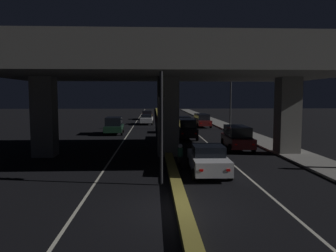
% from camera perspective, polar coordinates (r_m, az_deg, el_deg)
% --- Properties ---
extents(ground_plane, '(200.00, 200.00, 0.00)m').
position_cam_1_polar(ground_plane, '(12.08, 2.43, -14.41)').
color(ground_plane, black).
extents(lane_line_left_inner, '(0.12, 126.00, 0.00)m').
position_cam_1_polar(lane_line_left_inner, '(46.59, -5.94, 0.12)').
color(lane_line_left_inner, beige).
rests_on(lane_line_left_inner, ground_plane).
extents(lane_line_right_inner, '(0.12, 126.00, 0.00)m').
position_cam_1_polar(lane_line_right_inner, '(46.75, 3.27, 0.16)').
color(lane_line_right_inner, beige).
rests_on(lane_line_right_inner, ground_plane).
extents(median_divider, '(0.50, 126.00, 0.29)m').
position_cam_1_polar(median_divider, '(46.51, -1.33, 0.32)').
color(median_divider, olive).
rests_on(median_divider, ground_plane).
extents(sidewalk_right, '(2.59, 126.00, 0.13)m').
position_cam_1_polar(sidewalk_right, '(40.75, 11.43, -0.58)').
color(sidewalk_right, gray).
rests_on(sidewalk_right, ground_plane).
extents(elevated_overpass, '(23.35, 12.64, 8.28)m').
position_cam_1_polar(elevated_overpass, '(22.56, -0.01, 10.63)').
color(elevated_overpass, slate).
rests_on(elevated_overpass, ground_plane).
extents(traffic_light_left_of_median, '(0.30, 0.49, 5.16)m').
position_cam_1_polar(traffic_light_left_of_median, '(14.80, -1.20, 3.10)').
color(traffic_light_left_of_median, black).
rests_on(traffic_light_left_of_median, ground_plane).
extents(street_lamp, '(2.21, 0.32, 8.58)m').
position_cam_1_polar(street_lamp, '(40.34, 10.49, 6.44)').
color(street_lamp, '#2D2D30').
rests_on(street_lamp, ground_plane).
extents(car_white_lead, '(1.99, 4.39, 1.53)m').
position_cam_1_polar(car_white_lead, '(17.30, 6.95, -5.83)').
color(car_white_lead, silver).
rests_on(car_white_lead, ground_plane).
extents(car_dark_red_second, '(2.01, 4.69, 1.79)m').
position_cam_1_polar(car_dark_red_second, '(25.64, 11.97, -1.89)').
color(car_dark_red_second, '#591414').
rests_on(car_dark_red_second, ground_plane).
extents(car_black_third, '(1.85, 4.35, 1.90)m').
position_cam_1_polar(car_black_third, '(31.40, 3.26, -0.43)').
color(car_black_third, black).
rests_on(car_black_third, ground_plane).
extents(car_black_fourth, '(2.07, 4.07, 1.83)m').
position_cam_1_polar(car_black_fourth, '(36.84, 2.49, 0.28)').
color(car_black_fourth, black).
rests_on(car_black_fourth, ground_plane).
extents(car_dark_red_fifth, '(2.06, 4.87, 1.75)m').
position_cam_1_polar(car_dark_red_fifth, '(43.91, 5.92, 1.04)').
color(car_dark_red_fifth, '#591414').
rests_on(car_dark_red_fifth, ground_plane).
extents(car_dark_green_lead_oncoming, '(2.13, 4.09, 1.84)m').
position_cam_1_polar(car_dark_green_lead_oncoming, '(35.75, -9.40, 0.14)').
color(car_dark_green_lead_oncoming, black).
rests_on(car_dark_green_lead_oncoming, ground_plane).
extents(car_white_second_oncoming, '(1.96, 4.44, 1.44)m').
position_cam_1_polar(car_white_second_oncoming, '(48.12, -3.71, 1.21)').
color(car_white_second_oncoming, silver).
rests_on(car_white_second_oncoming, ground_plane).
extents(car_dark_red_third_oncoming, '(2.12, 4.58, 1.53)m').
position_cam_1_polar(car_dark_red_third_oncoming, '(58.61, -3.70, 1.92)').
color(car_dark_red_third_oncoming, '#591414').
rests_on(car_dark_red_third_oncoming, ground_plane).
extents(motorcycle_black_filtering_near, '(0.33, 1.76, 1.36)m').
position_cam_1_polar(motorcycle_black_filtering_near, '(18.74, 2.17, -5.49)').
color(motorcycle_black_filtering_near, black).
rests_on(motorcycle_black_filtering_near, ground_plane).
extents(motorcycle_blue_filtering_mid, '(0.34, 2.00, 1.43)m').
position_cam_1_polar(motorcycle_blue_filtering_mid, '(27.15, 1.51, -2.14)').
color(motorcycle_blue_filtering_mid, black).
rests_on(motorcycle_blue_filtering_mid, ground_plane).
extents(motorcycle_white_filtering_far, '(0.34, 1.78, 1.38)m').
position_cam_1_polar(motorcycle_white_filtering_far, '(32.71, 0.15, -0.92)').
color(motorcycle_white_filtering_far, black).
rests_on(motorcycle_white_filtering_far, ground_plane).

